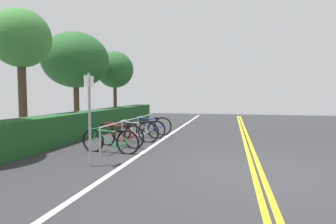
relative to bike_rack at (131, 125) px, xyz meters
name	(u,v)px	position (x,y,z in m)	size (l,w,h in m)	color
ground_plane	(257,174)	(-2.93, -3.87, -0.60)	(33.39, 13.84, 0.05)	#2B2B2D
centre_line_yellow_inner	(261,173)	(-2.93, -3.95, -0.58)	(30.05, 0.10, 0.00)	gold
centre_line_yellow_outer	(253,172)	(-2.93, -3.79, -0.58)	(30.05, 0.10, 0.00)	gold
bike_lane_stripe_white	(125,164)	(-2.93, -0.95, -0.58)	(30.05, 0.12, 0.00)	white
bike_rack	(131,125)	(0.00, 0.00, 0.00)	(4.60, 0.05, 0.77)	#9EA0A5
bicycle_0	(110,141)	(-1.84, -0.08, -0.25)	(0.46, 1.76, 0.71)	black
bicycle_1	(120,135)	(-0.97, 0.00, -0.22)	(0.64, 1.75, 0.76)	black
bicycle_2	(134,131)	(-0.02, -0.14, -0.22)	(0.46, 1.73, 0.76)	black
bicycle_3	(143,129)	(0.85, -0.14, -0.25)	(0.46, 1.74, 0.71)	black
bicycle_4	(149,126)	(1.77, -0.13, -0.22)	(0.46, 1.83, 0.75)	black
sign_post_near	(89,110)	(-3.27, -0.26, 0.69)	(0.36, 0.06, 2.08)	gray
hedge_backdrop	(92,122)	(1.50, 2.22, -0.11)	(13.55, 0.84, 0.94)	#1C4C21
tree_mid	(21,39)	(-0.24, 4.04, 2.99)	(2.09, 2.09, 4.66)	#473323
tree_far_right	(76,60)	(3.55, 4.16, 2.69)	(3.22, 3.22, 4.63)	#473323
tree_extra	(115,70)	(6.68, 3.48, 2.47)	(2.20, 2.20, 4.14)	#473323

